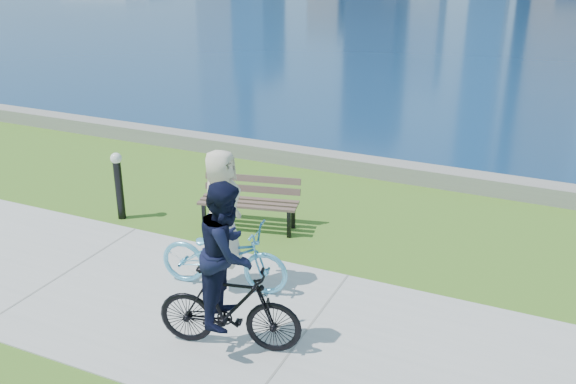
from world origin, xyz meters
The scene contains 7 objects.
ground centered at (0.00, 0.00, 0.00)m, with size 320.00×320.00×0.00m, color #3E6A1B.
concrete_path centered at (0.00, 0.00, 0.01)m, with size 80.00×3.50×0.02m, color #AEADA9.
seawall centered at (0.00, 6.20, 0.17)m, with size 90.00×0.50×0.35m, color gray.
park_bench centered at (-2.20, 2.73, 0.55)m, with size 1.84×0.98×0.90m.
bollard_lamp centered at (-4.54, 2.07, 0.73)m, with size 0.20×0.20×1.27m.
cyclist_woman centered at (-1.55, 0.67, 0.81)m, with size 0.97×2.03×2.13m.
cyclist_man centered at (-0.74, -0.60, 0.96)m, with size 0.93×1.90×2.23m.
Camera 1 is at (2.76, -6.50, 4.88)m, focal length 40.00 mm.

